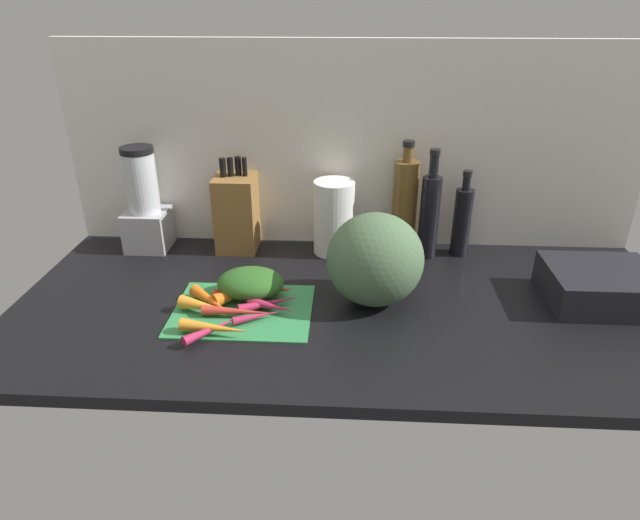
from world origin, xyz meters
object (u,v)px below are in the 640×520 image
(carrot_0, at_px, (211,301))
(dish_rack, at_px, (600,286))
(carrot_7, at_px, (242,291))
(paper_towel_roll, at_px, (334,218))
(carrot_1, at_px, (215,328))
(carrot_6, at_px, (212,329))
(bottle_1, at_px, (429,214))
(blender_appliance, at_px, (145,206))
(carrot_2, at_px, (257,316))
(carrot_10, at_px, (269,303))
(carrot_4, at_px, (271,306))
(winter_squash, at_px, (375,259))
(bottle_2, at_px, (462,220))
(carrot_8, at_px, (248,295))
(bottle_0, at_px, (404,205))
(carrot_3, at_px, (238,312))
(carrot_5, at_px, (271,289))
(knife_block, at_px, (237,211))
(carrot_9, at_px, (205,306))
(cutting_board, at_px, (243,310))

(carrot_0, distance_m, dish_rack, 0.98)
(carrot_7, height_order, paper_towel_roll, paper_towel_roll)
(carrot_1, distance_m, paper_towel_roll, 0.55)
(carrot_6, distance_m, bottle_1, 0.72)
(carrot_0, xyz_separation_m, dish_rack, (0.97, 0.09, 0.02))
(carrot_6, distance_m, blender_appliance, 0.57)
(carrot_2, distance_m, bottle_1, 0.61)
(blender_appliance, bearing_deg, carrot_0, -52.15)
(carrot_10, relative_size, blender_appliance, 0.50)
(carrot_6, relative_size, bottle_1, 0.45)
(carrot_4, height_order, winter_squash, winter_squash)
(carrot_6, height_order, carrot_7, carrot_7)
(carrot_4, height_order, bottle_1, bottle_1)
(carrot_0, height_order, carrot_1, same)
(bottle_2, bearing_deg, carrot_0, -151.59)
(carrot_8, relative_size, carrot_10, 1.15)
(bottle_0, distance_m, bottle_1, 0.08)
(carrot_2, bearing_deg, blender_appliance, 134.14)
(carrot_1, xyz_separation_m, dish_rack, (0.94, 0.21, 0.02))
(bottle_2, bearing_deg, paper_towel_roll, -179.15)
(carrot_2, xyz_separation_m, bottle_0, (0.38, 0.43, 0.13))
(blender_appliance, relative_size, bottle_2, 1.22)
(carrot_3, relative_size, carrot_5, 1.49)
(carrot_2, height_order, carrot_4, carrot_4)
(knife_block, bearing_deg, carrot_5, -65.67)
(carrot_7, bearing_deg, carrot_5, 10.68)
(blender_appliance, height_order, dish_rack, blender_appliance)
(carrot_2, relative_size, dish_rack, 0.44)
(carrot_1, distance_m, bottle_0, 0.69)
(carrot_2, distance_m, bottle_0, 0.59)
(carrot_7, distance_m, carrot_9, 0.11)
(carrot_0, bearing_deg, carrot_9, -107.66)
(carrot_6, bearing_deg, carrot_0, 104.03)
(carrot_8, relative_size, knife_block, 0.63)
(blender_appliance, height_order, bottle_0, bottle_0)
(bottle_1, height_order, bottle_2, bottle_1)
(cutting_board, relative_size, blender_appliance, 1.08)
(carrot_6, distance_m, carrot_9, 0.10)
(cutting_board, xyz_separation_m, carrot_8, (0.01, 0.05, 0.02))
(blender_appliance, height_order, paper_towel_roll, blender_appliance)
(bottle_2, bearing_deg, carrot_5, -150.61)
(carrot_3, xyz_separation_m, winter_squash, (0.33, 0.11, 0.10))
(carrot_3, distance_m, carrot_10, 0.08)
(cutting_board, xyz_separation_m, carrot_4, (0.07, -0.01, 0.02))
(carrot_8, xyz_separation_m, blender_appliance, (-0.36, 0.31, 0.12))
(carrot_3, xyz_separation_m, carrot_4, (0.08, 0.03, 0.00))
(carrot_3, height_order, dish_rack, dish_rack)
(carrot_7, xyz_separation_m, dish_rack, (0.90, 0.04, 0.02))
(cutting_board, distance_m, carrot_8, 0.05)
(bottle_1, xyz_separation_m, dish_rack, (0.40, -0.25, -0.09))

